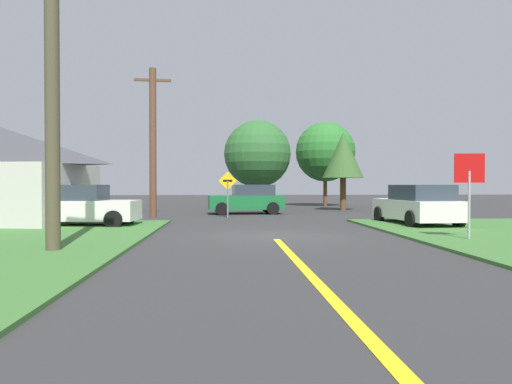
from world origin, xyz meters
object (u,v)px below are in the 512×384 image
stop_sign (469,179)px  oak_tree_right (258,154)px  pine_tree_center (325,152)px  utility_pole_mid (153,141)px  direction_sign (228,189)px  parked_car_near_building (84,206)px  car_on_crossroad (417,205)px  oak_tree_left (343,156)px  utility_pole_near (52,63)px  car_approaching_junction (248,199)px

stop_sign → oak_tree_right: (-4.79, 18.85, 1.87)m
pine_tree_center → oak_tree_right: bearing=-145.3°
utility_pole_mid → direction_sign: size_ratio=3.24×
stop_sign → parked_car_near_building: 13.63m
car_on_crossroad → oak_tree_left: size_ratio=0.95×
car_on_crossroad → oak_tree_left: (-0.22, 11.35, 2.64)m
oak_tree_left → parked_car_near_building: bearing=-139.0°
utility_pole_near → utility_pole_mid: 12.42m
stop_sign → car_on_crossroad: 5.60m
utility_pole_near → direction_sign: bearing=70.6°
car_on_crossroad → utility_pole_near: (-11.72, -7.09, 3.69)m
pine_tree_center → oak_tree_right: size_ratio=1.07×
stop_sign → car_on_crossroad: bearing=-87.3°
oak_tree_left → pine_tree_center: pine_tree_center is taller
oak_tree_left → pine_tree_center: (0.05, 5.72, 0.62)m
car_on_crossroad → utility_pole_near: size_ratio=0.53×
stop_sign → direction_sign: size_ratio=1.11×
utility_pole_near → oak_tree_right: 21.41m
car_approaching_junction → car_on_crossroad: bearing=124.1°
car_on_crossroad → car_approaching_junction: same height
car_on_crossroad → oak_tree_right: (-5.50, 13.38, 2.85)m
utility_pole_near → oak_tree_left: 21.76m
stop_sign → parked_car_near_building: bearing=-14.4°
utility_pole_near → pine_tree_center: bearing=64.4°
car_approaching_junction → direction_sign: bearing=65.7°
utility_pole_mid → parked_car_near_building: bearing=-110.1°
utility_pole_near → direction_sign: size_ratio=3.89×
direction_sign → pine_tree_center: size_ratio=0.36×
utility_pole_mid → pine_tree_center: 16.14m
parked_car_near_building → oak_tree_left: (12.87, 11.20, 2.64)m
oak_tree_left → car_on_crossroad: bearing=-88.9°
car_on_crossroad → oak_tree_left: oak_tree_left is taller
oak_tree_right → pine_tree_center: bearing=34.7°
car_approaching_junction → oak_tree_right: (0.91, 5.40, 2.85)m
oak_tree_left → utility_pole_near: bearing=-122.0°
utility_pole_near → utility_pole_mid: bearing=87.6°
parked_car_near_building → utility_pole_mid: (1.89, 5.14, 2.96)m
utility_pole_mid → pine_tree_center: bearing=46.9°
car_approaching_junction → utility_pole_near: size_ratio=0.48×
oak_tree_left → direction_sign: bearing=-138.3°
oak_tree_left → oak_tree_right: 5.66m
parked_car_near_building → car_approaching_junction: bearing=54.4°
direction_sign → pine_tree_center: (7.36, 12.22, 2.66)m
stop_sign → car_on_crossroad: size_ratio=0.54×
parked_car_near_building → pine_tree_center: (12.92, 16.91, 3.26)m
stop_sign → utility_pole_near: (-11.01, -1.62, 2.70)m
car_approaching_junction → parked_car_near_building: size_ratio=1.04×
stop_sign → oak_tree_right: bearing=-65.7°
stop_sign → oak_tree_left: bearing=-81.6°
car_approaching_junction → parked_car_near_building: same height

